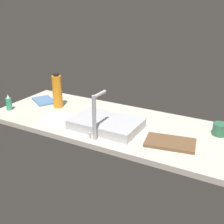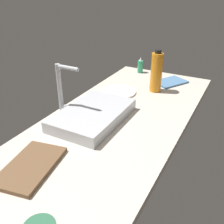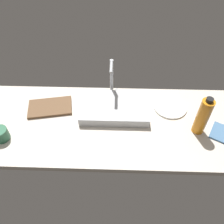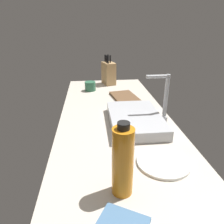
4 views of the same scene
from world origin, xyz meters
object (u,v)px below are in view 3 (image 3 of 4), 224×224
object	(u,v)px
cutting_board	(50,107)
dinner_plate	(170,107)
sink_basin	(114,108)
faucet	(112,76)
coffee_mug	(1,134)
water_bottle	(203,116)

from	to	relation	value
cutting_board	dinner_plate	distance (cm)	81.72
sink_basin	faucet	world-z (taller)	faucet
sink_basin	coffee_mug	distance (cm)	71.49
sink_basin	cutting_board	distance (cm)	43.88
faucet	water_bottle	xyz separation A→B (cm)	(54.18, -31.90, -3.70)
coffee_mug	sink_basin	bearing A→B (deg)	20.57
cutting_board	coffee_mug	size ratio (longest dim) A/B	3.16
water_bottle	cutting_board	bearing A→B (deg)	170.23
dinner_plate	sink_basin	bearing A→B (deg)	-173.40
faucet	sink_basin	bearing A→B (deg)	-82.03
faucet	cutting_board	bearing A→B (deg)	-159.61
sink_basin	cutting_board	xyz separation A→B (cm)	(-43.82, 1.20, -2.08)
cutting_board	dinner_plate	world-z (taller)	cutting_board
coffee_mug	dinner_plate	bearing A→B (deg)	15.72
sink_basin	dinner_plate	size ratio (longest dim) A/B	1.98
sink_basin	coffee_mug	world-z (taller)	coffee_mug
cutting_board	water_bottle	world-z (taller)	water_bottle
sink_basin	dinner_plate	bearing A→B (deg)	6.60
sink_basin	water_bottle	bearing A→B (deg)	-16.41
dinner_plate	faucet	bearing A→B (deg)	163.05
cutting_board	coffee_mug	distance (cm)	35.15
faucet	coffee_mug	distance (cm)	77.94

